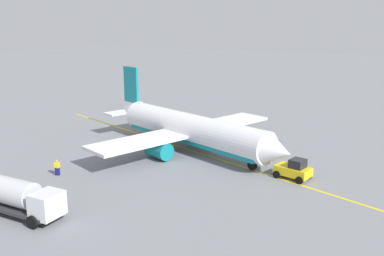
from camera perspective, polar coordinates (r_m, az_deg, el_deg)
The scene contains 7 objects.
ground_plane at distance 54.24m, azimuth 0.00°, elevation -3.08°, with size 400.00×400.00×0.00m, color slate.
airplane at distance 53.87m, azimuth -0.34°, elevation -0.23°, with size 30.77×27.51×9.75m.
fuel_tanker at distance 39.14m, azimuth -22.76°, elevation -8.32°, with size 9.97×3.40×3.15m.
pushback_tug at distance 45.62m, azimuth 13.53°, elevation -5.44°, with size 3.88×2.83×2.20m.
refueling_worker at distance 47.69m, azimuth -17.67°, elevation -5.11°, with size 0.62×0.52×1.71m.
safety_cone_nose at distance 48.26m, azimuth 11.40°, elevation -5.17°, with size 0.51×0.51×0.56m, color #F2590F.
taxi_line_marking at distance 54.24m, azimuth 0.00°, elevation -3.07°, with size 62.10×0.30×0.01m, color yellow.
Camera 1 is at (27.54, -44.01, 15.72)m, focal length 39.69 mm.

